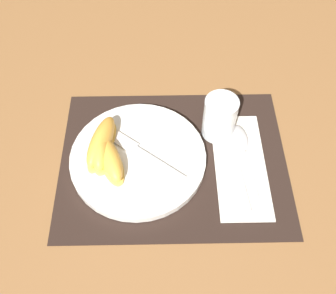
% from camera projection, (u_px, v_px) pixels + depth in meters
% --- Properties ---
extents(ground_plane, '(3.00, 3.00, 0.00)m').
position_uv_depth(ground_plane, '(173.00, 161.00, 0.79)').
color(ground_plane, olive).
extents(placemat, '(0.45, 0.35, 0.00)m').
position_uv_depth(placemat, '(173.00, 160.00, 0.79)').
color(placemat, black).
rests_on(placemat, ground_plane).
extents(plate, '(0.27, 0.27, 0.02)m').
position_uv_depth(plate, '(138.00, 158.00, 0.78)').
color(plate, white).
rests_on(plate, placemat).
extents(juice_glass, '(0.07, 0.07, 0.09)m').
position_uv_depth(juice_glass, '(219.00, 119.00, 0.80)').
color(juice_glass, silver).
rests_on(juice_glass, placemat).
extents(napkin, '(0.10, 0.25, 0.00)m').
position_uv_depth(napkin, '(240.00, 165.00, 0.78)').
color(napkin, white).
rests_on(napkin, placemat).
extents(knife, '(0.04, 0.22, 0.01)m').
position_uv_depth(knife, '(235.00, 165.00, 0.78)').
color(knife, silver).
rests_on(knife, napkin).
extents(spoon, '(0.04, 0.20, 0.01)m').
position_uv_depth(spoon, '(242.00, 149.00, 0.80)').
color(spoon, silver).
rests_on(spoon, napkin).
extents(fork, '(0.17, 0.13, 0.00)m').
position_uv_depth(fork, '(138.00, 151.00, 0.78)').
color(fork, silver).
rests_on(fork, plate).
extents(citrus_wedge_0, '(0.07, 0.13, 0.04)m').
position_uv_depth(citrus_wedge_0, '(101.00, 143.00, 0.77)').
color(citrus_wedge_0, '#F7C656').
rests_on(citrus_wedge_0, plate).
extents(citrus_wedge_1, '(0.04, 0.10, 0.04)m').
position_uv_depth(citrus_wedge_1, '(100.00, 153.00, 0.76)').
color(citrus_wedge_1, '#F7C656').
rests_on(citrus_wedge_1, plate).
extents(citrus_wedge_2, '(0.08, 0.12, 0.04)m').
position_uv_depth(citrus_wedge_2, '(111.00, 160.00, 0.75)').
color(citrus_wedge_2, '#F7C656').
rests_on(citrus_wedge_2, plate).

